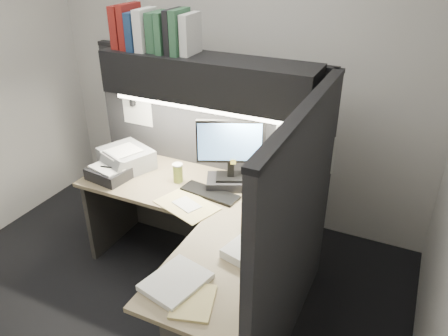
{
  "coord_description": "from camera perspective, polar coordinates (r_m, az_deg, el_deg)",
  "views": [
    {
      "loc": [
        1.48,
        -1.85,
        2.36
      ],
      "look_at": [
        0.37,
        0.51,
        0.97
      ],
      "focal_mm": 35.0,
      "sensor_mm": 36.0,
      "label": 1
    }
  ],
  "objects": [
    {
      "name": "mousepad",
      "position": [
        2.89,
        6.57,
        -6.6
      ],
      "size": [
        0.23,
        0.21,
        0.0
      ],
      "primitive_type": "cube",
      "rotation": [
        0.0,
        0.0,
        -0.11
      ],
      "color": "navy",
      "rests_on": "desk"
    },
    {
      "name": "monitor",
      "position": [
        3.13,
        0.89,
        0.91
      ],
      "size": [
        0.46,
        0.34,
        0.52
      ],
      "rotation": [
        0.0,
        0.0,
        0.42
      ],
      "color": "black",
      "rests_on": "desk"
    },
    {
      "name": "pinned_papers",
      "position": [
        2.94,
        1.37,
        1.58
      ],
      "size": [
        1.76,
        1.31,
        0.51
      ],
      "color": "white",
      "rests_on": "partition_back"
    },
    {
      "name": "desk",
      "position": [
        2.87,
        -3.43,
        -14.11
      ],
      "size": [
        1.7,
        1.53,
        0.73
      ],
      "color": "#877456",
      "rests_on": "floor"
    },
    {
      "name": "keyboard",
      "position": [
        3.12,
        -1.84,
        -3.29
      ],
      "size": [
        0.45,
        0.2,
        0.02
      ],
      "primitive_type": "cube",
      "rotation": [
        0.0,
        0.0,
        -0.13
      ],
      "color": "black",
      "rests_on": "desk"
    },
    {
      "name": "notebook_stack",
      "position": [
        3.42,
        -14.7,
        -0.62
      ],
      "size": [
        0.33,
        0.29,
        0.09
      ],
      "primitive_type": "cube",
      "rotation": [
        0.0,
        0.0,
        -0.14
      ],
      "color": "black",
      "rests_on": "desk"
    },
    {
      "name": "coffee_cup",
      "position": [
        3.28,
        -6.04,
        -0.7
      ],
      "size": [
        0.1,
        0.1,
        0.14
      ],
      "primitive_type": "cylinder",
      "rotation": [
        0.0,
        0.0,
        0.41
      ],
      "color": "#C3C44E",
      "rests_on": "desk"
    },
    {
      "name": "paper_stack_a",
      "position": [
        2.55,
        3.61,
        -11.05
      ],
      "size": [
        0.33,
        0.3,
        0.05
      ],
      "primitive_type": "cube",
      "rotation": [
        0.0,
        0.0,
        -0.25
      ],
      "color": "white",
      "rests_on": "desk"
    },
    {
      "name": "floor",
      "position": [
        3.35,
        -9.93,
        -17.45
      ],
      "size": [
        3.5,
        3.5,
        0.0
      ],
      "primitive_type": "plane",
      "color": "black",
      "rests_on": "ground"
    },
    {
      "name": "printer",
      "position": [
        3.55,
        -12.61,
        1.24
      ],
      "size": [
        0.47,
        0.44,
        0.15
      ],
      "primitive_type": "cube",
      "rotation": [
        0.0,
        0.0,
        -0.39
      ],
      "color": "gray",
      "rests_on": "desk"
    },
    {
      "name": "telephone",
      "position": [
        3.14,
        6.98,
        -2.62
      ],
      "size": [
        0.3,
        0.3,
        0.09
      ],
      "primitive_type": "cube",
      "rotation": [
        0.0,
        0.0,
        -0.51
      ],
      "color": "beige",
      "rests_on": "desk"
    },
    {
      "name": "mouse",
      "position": [
        2.89,
        6.57,
        -6.12
      ],
      "size": [
        0.08,
        0.1,
        0.03
      ],
      "primitive_type": "ellipsoid",
      "rotation": [
        0.0,
        0.0,
        0.24
      ],
      "color": "black",
      "rests_on": "mousepad"
    },
    {
      "name": "partition_right",
      "position": [
        2.61,
        9.22,
        -9.19
      ],
      "size": [
        0.06,
        1.5,
        1.6
      ],
      "primitive_type": "cube",
      "color": "black",
      "rests_on": "floor"
    },
    {
      "name": "wall_back",
      "position": [
        3.8,
        1.39,
        12.54
      ],
      "size": [
        3.5,
        0.04,
        2.7
      ],
      "primitive_type": "cube",
      "color": "silver",
      "rests_on": "floor"
    },
    {
      "name": "paper_stack_b",
      "position": [
        2.4,
        -6.29,
        -14.54
      ],
      "size": [
        0.33,
        0.38,
        0.03
      ],
      "primitive_type": "cube",
      "rotation": [
        0.0,
        0.0,
        -0.23
      ],
      "color": "white",
      "rests_on": "desk"
    },
    {
      "name": "partition_back",
      "position": [
        3.5,
        -2.06,
        1.5
      ],
      "size": [
        1.9,
        0.06,
        1.6
      ],
      "primitive_type": "cube",
      "color": "black",
      "rests_on": "floor"
    },
    {
      "name": "open_folder",
      "position": [
        3.01,
        -4.88,
        -4.85
      ],
      "size": [
        0.48,
        0.39,
        0.01
      ],
      "primitive_type": "cube",
      "rotation": [
        0.0,
        0.0,
        -0.33
      ],
      "color": "#DFCC7D",
      "rests_on": "desk"
    },
    {
      "name": "manila_stack",
      "position": [
        2.3,
        -4.02,
        -17.0
      ],
      "size": [
        0.26,
        0.3,
        0.01
      ],
      "primitive_type": "cube",
      "rotation": [
        0.0,
        0.0,
        0.28
      ],
      "color": "#DFCC7D",
      "rests_on": "desk"
    },
    {
      "name": "task_light_tube",
      "position": [
        2.99,
        -3.42,
        7.77
      ],
      "size": [
        1.32,
        0.04,
        0.04
      ],
      "primitive_type": "cylinder",
      "rotation": [
        0.0,
        1.57,
        0.0
      ],
      "color": "white",
      "rests_on": "overhead_shelf"
    },
    {
      "name": "overhead_shelf",
      "position": [
        3.06,
        -2.24,
        11.6
      ],
      "size": [
        1.55,
        0.34,
        0.3
      ],
      "primitive_type": "cube",
      "color": "black",
      "rests_on": "partition_back"
    },
    {
      "name": "binder_row",
      "position": [
        3.19,
        -9.17,
        17.35
      ],
      "size": [
        0.61,
        0.26,
        0.31
      ],
      "color": "maroon",
      "rests_on": "overhead_shelf"
    }
  ]
}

